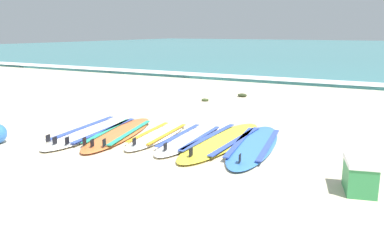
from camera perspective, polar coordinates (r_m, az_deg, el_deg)
ground_plane at (r=6.50m, az=-6.09°, el=-3.24°), size 80.00×80.00×0.00m
sea at (r=42.83m, az=23.36°, el=9.02°), size 80.00×60.00×0.10m
wave_foam_strip at (r=13.72m, az=12.78°, el=4.94°), size 80.00×1.01×0.11m
surfboard_0 at (r=6.95m, az=-14.08°, el=-2.21°), size 0.94×2.63×0.18m
surfboard_1 at (r=6.69m, az=-10.60°, el=-2.62°), size 1.11×2.42×0.18m
surfboard_2 at (r=6.49m, az=-5.00°, el=-2.91°), size 0.68×1.99×0.18m
surfboard_3 at (r=6.27m, az=-0.30°, el=-3.41°), size 0.66×2.17×0.18m
surfboard_4 at (r=6.15m, az=4.50°, el=-3.75°), size 0.72×2.61×0.18m
surfboard_5 at (r=5.98m, az=9.06°, el=-4.33°), size 0.95×2.52×0.18m
cooler_box at (r=4.65m, az=23.38°, el=-8.10°), size 0.41×0.52×0.38m
seaweed_clump_near_shoreline at (r=9.76m, az=1.93°, el=2.24°), size 0.19×0.15×0.07m
seaweed_clump_mid_sand at (r=10.47m, az=7.37°, el=2.90°), size 0.25×0.20×0.09m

